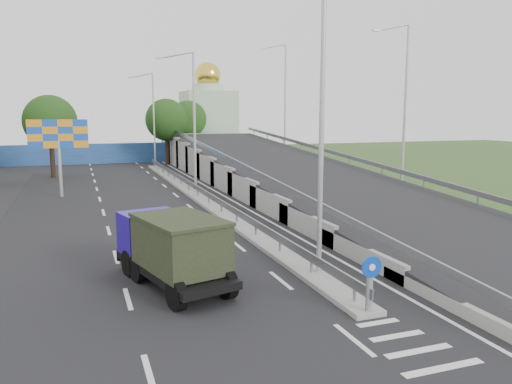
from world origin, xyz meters
name	(u,v)px	position (x,y,z in m)	size (l,w,h in m)	color
ground	(416,350)	(0.00, 0.00, 0.00)	(160.00, 160.00, 0.00)	#2D4C1E
road_surface	(165,212)	(-3.00, 20.00, 0.00)	(26.00, 90.00, 0.04)	black
median	(198,197)	(0.00, 24.00, 0.10)	(1.00, 44.00, 0.20)	gray
overpass_ramp	(296,170)	(7.50, 24.00, 1.75)	(10.00, 50.00, 3.50)	gray
median_guardrail	(198,188)	(0.00, 24.00, 0.75)	(0.09, 44.00, 0.71)	gray
sign_bollard	(370,284)	(0.00, 2.17, 1.03)	(0.64, 0.23, 1.67)	black
lamp_post_near	(317,116)	(0.11, 6.00, 5.81)	(2.74, 0.18, 10.08)	#B2B5B7
lamp_post_mid	(192,115)	(0.11, 26.00, 5.81)	(2.74, 0.18, 10.08)	#B2B5B7
lamp_post_far	(152,114)	(0.11, 46.00, 5.81)	(2.74, 0.18, 10.08)	#B2B5B7
blue_wall	(111,153)	(-4.00, 52.00, 1.20)	(30.00, 0.50, 2.40)	#26448D
church	(208,118)	(10.00, 60.00, 5.31)	(7.00, 7.00, 13.80)	#B2CCAD
billboard	(58,138)	(-9.00, 28.00, 4.19)	(4.00, 0.24, 5.50)	#B2B5B7
tree_left_mid	(50,122)	(-10.00, 40.00, 5.18)	(4.80, 4.80, 7.60)	black
tree_median_far	(166,120)	(2.00, 48.00, 5.18)	(4.80, 4.80, 7.60)	black
tree_ramp_far	(188,119)	(6.00, 55.00, 5.18)	(4.80, 4.80, 7.60)	black
dump_truck	(171,246)	(-4.89, 6.95, 1.39)	(3.43, 6.02, 2.51)	black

